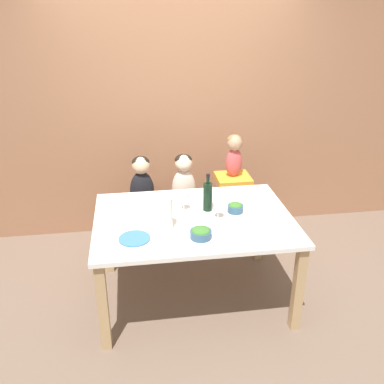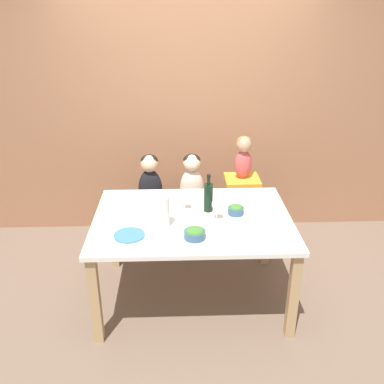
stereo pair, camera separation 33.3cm
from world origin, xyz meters
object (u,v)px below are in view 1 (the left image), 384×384
at_px(paper_towel_roll, 165,213).
at_px(chair_far_left, 144,217).
at_px(dinner_plate_front_left, 134,239).
at_px(salad_bowl_small, 235,207).
at_px(person_child_center, 184,179).
at_px(dinner_plate_back_left, 137,205).
at_px(wine_glass_near, 218,203).
at_px(person_baby_right, 234,151).
at_px(person_child_left, 142,182).
at_px(wine_glass_far, 184,195).
at_px(wine_bottle, 208,196).
at_px(salad_bowl_large, 201,233).
at_px(chair_far_center, 184,214).
at_px(chair_right_highchair, 232,193).

bearing_deg(paper_towel_roll, chair_far_left, 98.64).
height_order(paper_towel_roll, dinner_plate_front_left, paper_towel_roll).
relative_size(paper_towel_roll, salad_bowl_small, 1.92).
relative_size(person_child_center, dinner_plate_back_left, 2.42).
bearing_deg(wine_glass_near, salad_bowl_small, 29.87).
distance_m(chair_far_left, person_baby_right, 1.08).
bearing_deg(person_child_left, wine_glass_far, -64.42).
height_order(person_baby_right, paper_towel_roll, person_baby_right).
bearing_deg(paper_towel_roll, person_child_left, 98.63).
xyz_separation_m(chair_far_left, dinner_plate_back_left, (-0.06, -0.52, 0.39)).
xyz_separation_m(salad_bowl_small, dinner_plate_back_left, (-0.78, 0.23, -0.03)).
bearing_deg(salad_bowl_small, person_child_left, 133.90).
bearing_deg(dinner_plate_back_left, paper_towel_roll, -64.05).
distance_m(person_baby_right, wine_glass_far, 0.87).
distance_m(person_child_left, wine_glass_near, 1.02).
relative_size(person_child_center, wine_bottle, 1.75).
bearing_deg(salad_bowl_large, person_child_left, 108.81).
bearing_deg(wine_glass_far, person_child_left, 115.58).
relative_size(wine_bottle, dinner_plate_front_left, 1.39).
height_order(person_child_center, person_baby_right, person_baby_right).
xyz_separation_m(chair_far_left, person_child_center, (0.40, 0.00, 0.37)).
bearing_deg(dinner_plate_back_left, wine_bottle, -16.35).
height_order(chair_far_center, wine_glass_near, wine_glass_near).
bearing_deg(person_child_left, wine_glass_near, -56.49).
xyz_separation_m(wine_glass_near, salad_bowl_large, (-0.18, -0.27, -0.09)).
bearing_deg(chair_far_center, chair_right_highchair, 0.00).
height_order(chair_right_highchair, dinner_plate_back_left, dinner_plate_back_left).
relative_size(chair_far_center, wine_glass_near, 2.47).
height_order(person_child_center, wine_glass_far, person_child_center).
bearing_deg(person_child_center, paper_towel_roll, -105.50).
height_order(chair_far_left, person_child_left, person_child_left).
bearing_deg(chair_far_left, chair_right_highchair, 0.00).
relative_size(wine_bottle, salad_bowl_small, 2.44).
distance_m(wine_glass_far, salad_bowl_small, 0.42).
relative_size(chair_right_highchair, person_baby_right, 1.84).
bearing_deg(dinner_plate_back_left, person_child_center, 48.62).
relative_size(person_child_center, wine_glass_near, 2.99).
xyz_separation_m(wine_glass_far, salad_bowl_large, (0.06, -0.45, -0.09)).
distance_m(chair_far_left, paper_towel_roll, 1.06).
bearing_deg(salad_bowl_small, person_child_center, 113.28).
xyz_separation_m(person_baby_right, wine_glass_far, (-0.56, -0.66, -0.12)).
distance_m(paper_towel_roll, dinner_plate_back_left, 0.47).
bearing_deg(person_baby_right, person_child_left, -179.97).
distance_m(person_baby_right, wine_bottle, 0.79).
relative_size(chair_right_highchair, salad_bowl_small, 5.89).
xyz_separation_m(paper_towel_roll, dinner_plate_front_left, (-0.23, -0.14, -0.12)).
relative_size(salad_bowl_large, salad_bowl_small, 1.22).
height_order(person_child_left, person_baby_right, person_baby_right).
relative_size(wine_glass_far, salad_bowl_small, 1.43).
xyz_separation_m(person_child_left, dinner_plate_back_left, (-0.06, -0.52, 0.01)).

